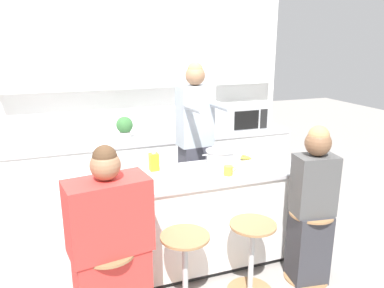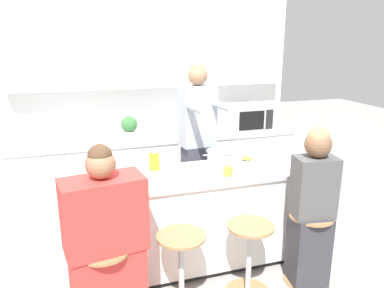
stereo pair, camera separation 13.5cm
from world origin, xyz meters
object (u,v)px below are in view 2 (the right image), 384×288
object	(u,v)px
person_cooking	(198,149)
coffee_cup_near	(228,171)
kitchen_island	(194,219)
person_seated_near	(312,213)
potted_plant	(129,126)
coffee_cup_far	(109,182)
person_wrapped_blanket	(106,246)
cooking_pot	(221,158)
bar_stool_leftmost	(106,285)
juice_carton	(154,161)
bar_stool_center_left	(181,269)
microwave	(249,118)
bar_stool_rightmost	(309,246)
fruit_bowl	(172,171)
banana_bunch	(247,158)
bar_stool_center_right	(249,257)

from	to	relation	value
person_cooking	coffee_cup_near	size ratio (longest dim) A/B	16.13
kitchen_island	person_cooking	bearing A→B (deg)	68.89
coffee_cup_near	person_seated_near	bearing A→B (deg)	-36.77
person_cooking	potted_plant	distance (m)	0.98
coffee_cup_far	kitchen_island	bearing A→B (deg)	8.80
person_wrapped_blanket	coffee_cup_near	bearing A→B (deg)	12.60
cooking_pot	bar_stool_leftmost	bearing A→B (deg)	-148.04
kitchen_island	juice_carton	world-z (taller)	juice_carton
cooking_pot	coffee_cup_far	xyz separation A→B (m)	(-1.04, -0.25, -0.02)
bar_stool_center_left	potted_plant	xyz separation A→B (m)	(-0.08, 1.93, 0.70)
juice_carton	microwave	bearing A→B (deg)	37.36
bar_stool_rightmost	juice_carton	world-z (taller)	juice_carton
bar_stool_rightmost	coffee_cup_near	size ratio (longest dim) A/B	5.60
bar_stool_rightmost	potted_plant	bearing A→B (deg)	121.70
microwave	fruit_bowl	bearing A→B (deg)	-136.35
microwave	person_seated_near	bearing A→B (deg)	-100.27
cooking_pot	banana_bunch	bearing A→B (deg)	10.62
bar_stool_center_right	bar_stool_rightmost	bearing A→B (deg)	0.78
fruit_bowl	potted_plant	world-z (taller)	potted_plant
bar_stool_center_right	person_cooking	world-z (taller)	person_cooking
bar_stool_center_right	person_cooking	bearing A→B (deg)	92.06
fruit_bowl	banana_bunch	world-z (taller)	fruit_bowl
bar_stool_center_right	banana_bunch	distance (m)	1.00
bar_stool_center_left	banana_bunch	world-z (taller)	banana_bunch
kitchen_island	bar_stool_leftmost	bearing A→B (deg)	-145.64
bar_stool_leftmost	coffee_cup_near	bearing A→B (deg)	21.65
person_wrapped_blanket	fruit_bowl	distance (m)	0.91
potted_plant	juice_carton	bearing A→B (deg)	-87.81
kitchen_island	person_cooking	size ratio (longest dim) A/B	1.16
person_wrapped_blanket	coffee_cup_far	size ratio (longest dim) A/B	12.43
person_wrapped_blanket	fruit_bowl	xyz separation A→B (m)	(0.63, 0.59, 0.29)
kitchen_island	bar_stool_rightmost	bearing A→B (deg)	-33.46
bar_stool_center_left	microwave	distance (m)	2.48
bar_stool_center_left	person_seated_near	distance (m)	1.15
bar_stool_rightmost	person_seated_near	distance (m)	0.31
person_seated_near	juice_carton	distance (m)	1.41
bar_stool_center_left	kitchen_island	bearing A→B (deg)	63.08
bar_stool_rightmost	cooking_pot	distance (m)	1.07
bar_stool_rightmost	microwave	size ratio (longest dim) A/B	1.16
bar_stool_rightmost	banana_bunch	world-z (taller)	banana_bunch
bar_stool_leftmost	fruit_bowl	world-z (taller)	fruit_bowl
bar_stool_center_right	person_wrapped_blanket	world-z (taller)	person_wrapped_blanket
microwave	bar_stool_center_right	bearing A→B (deg)	-115.21
bar_stool_rightmost	kitchen_island	bearing A→B (deg)	146.54
bar_stool_leftmost	potted_plant	bearing A→B (deg)	76.16
bar_stool_center_right	coffee_cup_far	distance (m)	1.26
fruit_bowl	bar_stool_leftmost	bearing A→B (deg)	-136.88
bar_stool_center_left	fruit_bowl	world-z (taller)	fruit_bowl
cooking_pot	microwave	xyz separation A→B (m)	(0.87, 1.19, 0.09)
banana_bunch	person_cooking	bearing A→B (deg)	130.42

